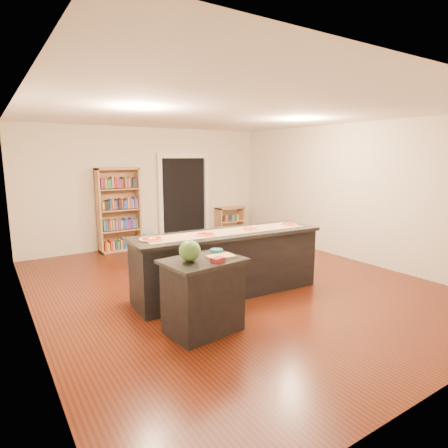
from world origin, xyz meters
TOP-DOWN VIEW (x-y plane):
  - room at (0.00, 0.00)m, footprint 6.00×7.00m
  - doorway at (0.90, 3.46)m, footprint 1.40×0.09m
  - kitchen_island at (-0.29, -0.36)m, footprint 3.00×0.81m
  - side_counter at (-1.26, -1.27)m, footprint 0.93×0.68m
  - bookshelf at (-0.83, 3.28)m, footprint 0.94×0.33m
  - low_shelf at (2.19, 3.28)m, footprint 0.78×0.33m
  - waste_bin at (-0.20, 3.19)m, footprint 0.24×0.24m
  - kraft_paper at (-0.29, -0.36)m, footprint 2.63×0.63m
  - watermelon at (-1.43, -1.27)m, footprint 0.26×0.26m
  - cutting_board at (-1.03, -1.31)m, footprint 0.34×0.23m
  - package_red at (-1.17, -1.47)m, footprint 0.18×0.15m
  - package_teal at (-0.98, -1.13)m, footprint 0.15×0.15m
  - pizza_a at (-1.49, -0.24)m, footprint 0.34×0.34m
  - pizza_b at (-0.70, -0.37)m, footprint 0.31×0.31m
  - pizza_c at (0.10, -0.41)m, footprint 0.28×0.28m
  - pizza_d at (0.90, -0.41)m, footprint 0.28×0.28m

SIDE VIEW (x-z plane):
  - waste_bin at x=-0.20m, z-range 0.00..0.36m
  - low_shelf at x=2.19m, z-range 0.00..0.78m
  - side_counter at x=-1.26m, z-range 0.00..0.92m
  - kitchen_island at x=-0.29m, z-range 0.00..0.99m
  - cutting_board at x=-1.03m, z-range 0.92..0.94m
  - bookshelf at x=-0.83m, z-range 0.00..1.88m
  - package_red at x=-1.17m, z-range 0.92..0.97m
  - package_teal at x=-0.98m, z-range 0.92..0.98m
  - kraft_paper at x=-0.29m, z-range 0.99..0.99m
  - pizza_a at x=-1.49m, z-range 0.99..1.01m
  - pizza_b at x=-0.70m, z-range 0.99..1.01m
  - pizza_c at x=0.10m, z-range 0.99..1.01m
  - pizza_d at x=0.90m, z-range 0.99..1.01m
  - watermelon at x=-1.43m, z-range 0.92..1.17m
  - doorway at x=0.90m, z-range 0.10..2.31m
  - room at x=0.00m, z-range 0.00..2.80m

